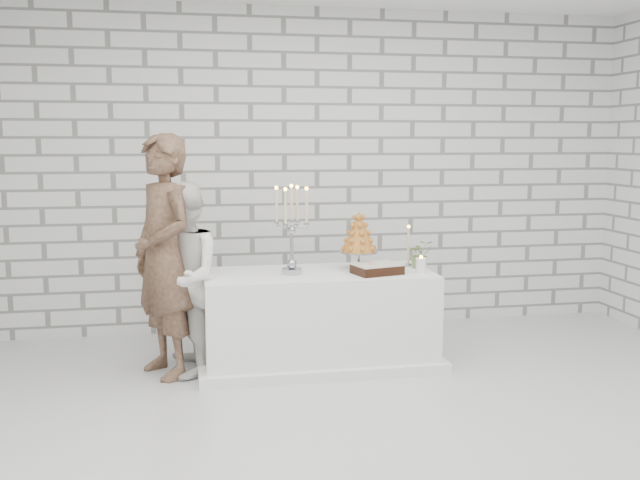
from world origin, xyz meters
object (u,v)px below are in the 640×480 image
Objects in this scene: cake_table at (319,318)px; bride at (182,279)px; candelabra at (292,229)px; groom at (164,256)px; croquembouche at (359,240)px.

bride is (-1.06, -0.05, 0.37)m from cake_table.
candelabra is (-0.22, -0.04, 0.73)m from cake_table.
cake_table is at bearing 63.21° from groom.
groom is 1.54m from croquembouche.
bride is 2.11× the size of candelabra.
candelabra is (0.84, 0.01, 0.36)m from bride.
croquembouche is (0.56, 0.10, -0.11)m from candelabra.
groom is 1.24× the size of bride.
cake_table is at bearing -169.42° from croquembouche.
croquembouche is at bearing 91.96° from bride.
croquembouche is at bearing 65.14° from groom.
bride is at bearing -175.31° from croquembouche.
cake_table is 1.13m from bride.
groom reaches higher than cake_table.
groom is (-1.19, -0.04, 0.54)m from cake_table.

